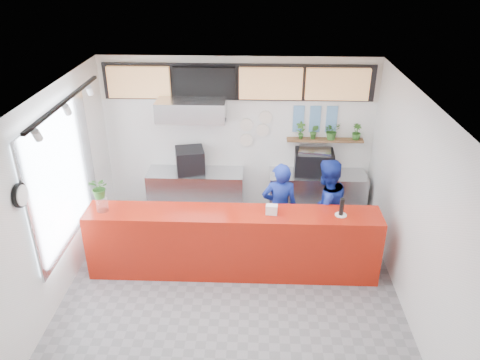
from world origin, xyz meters
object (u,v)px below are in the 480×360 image
at_px(espresso_machine, 314,163).
at_px(staff_right, 325,209).
at_px(panini_oven, 190,161).
at_px(staff_center, 279,208).
at_px(pepper_mill, 342,207).
at_px(service_counter, 233,243).

xyz_separation_m(espresso_machine, staff_right, (0.07, -1.22, -0.26)).
bearing_deg(panini_oven, staff_right, -40.13).
relative_size(panini_oven, staff_right, 0.29).
distance_m(staff_center, pepper_mill, 1.18).
height_order(espresso_machine, staff_right, staff_right).
relative_size(service_counter, espresso_machine, 6.44).
xyz_separation_m(staff_right, pepper_mill, (0.15, -0.60, 0.39)).
height_order(espresso_machine, staff_center, staff_center).
xyz_separation_m(service_counter, staff_right, (1.47, 0.58, 0.31)).
distance_m(panini_oven, staff_right, 2.67).
height_order(panini_oven, staff_center, staff_center).
relative_size(service_counter, staff_right, 2.61).
distance_m(espresso_machine, staff_center, 1.37).
xyz_separation_m(service_counter, panini_oven, (-0.89, 1.80, 0.58)).
bearing_deg(espresso_machine, service_counter, -125.46).
relative_size(service_counter, pepper_mill, 16.88).
bearing_deg(service_counter, pepper_mill, -0.80).
bearing_deg(service_counter, panini_oven, 116.25).
relative_size(panini_oven, staff_center, 0.31).
height_order(panini_oven, pepper_mill, pepper_mill).
bearing_deg(espresso_machine, pepper_mill, -80.74).
distance_m(espresso_machine, pepper_mill, 1.84).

